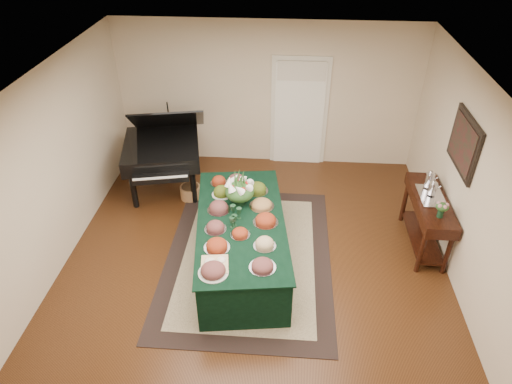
# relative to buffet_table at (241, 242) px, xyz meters

# --- Properties ---
(ground) EXTENTS (6.00, 6.00, 0.00)m
(ground) POSITION_rel_buffet_table_xyz_m (0.19, -0.01, -0.39)
(ground) COLOR black
(ground) RESTS_ON ground
(area_rug) EXTENTS (2.40, 3.36, 0.01)m
(area_rug) POSITION_rel_buffet_table_xyz_m (0.09, 0.12, -0.38)
(area_rug) COLOR black
(area_rug) RESTS_ON ground
(kitchen_doorway) EXTENTS (1.05, 0.07, 2.10)m
(kitchen_doorway) POSITION_rel_buffet_table_xyz_m (0.79, 2.96, 0.64)
(kitchen_doorway) COLOR silver
(kitchen_doorway) RESTS_ON ground
(buffet_table) EXTENTS (1.53, 2.67, 0.76)m
(buffet_table) POSITION_rel_buffet_table_xyz_m (0.00, 0.00, 0.00)
(buffet_table) COLOR black
(buffet_table) RESTS_ON ground
(food_platters) EXTENTS (1.08, 2.32, 0.12)m
(food_platters) POSITION_rel_buffet_table_xyz_m (-0.04, -0.00, 0.43)
(food_platters) COLOR silver
(food_platters) RESTS_ON buffet_table
(cutting_board) EXTENTS (0.37, 0.37, 0.10)m
(cutting_board) POSITION_rel_buffet_table_xyz_m (-0.23, -0.87, 0.41)
(cutting_board) COLOR tan
(cutting_board) RESTS_ON buffet_table
(green_goblets) EXTENTS (0.16, 0.34, 0.18)m
(green_goblets) POSITION_rel_buffet_table_xyz_m (-0.08, -0.03, 0.47)
(green_goblets) COLOR black
(green_goblets) RESTS_ON buffet_table
(floral_centerpiece) EXTENTS (0.43, 0.43, 0.43)m
(floral_centerpiece) POSITION_rel_buffet_table_xyz_m (-0.06, 0.41, 0.63)
(floral_centerpiece) COLOR black
(floral_centerpiece) RESTS_ON buffet_table
(grand_piano) EXTENTS (1.57, 1.74, 1.60)m
(grand_piano) POSITION_rel_buffet_table_xyz_m (-1.55, 1.84, 0.40)
(grand_piano) COLOR black
(grand_piano) RESTS_ON ground
(wicker_basket) EXTENTS (0.36, 0.36, 0.22)m
(wicker_basket) POSITION_rel_buffet_table_xyz_m (-1.06, 1.56, -0.27)
(wicker_basket) COLOR #9F6C40
(wicker_basket) RESTS_ON ground
(mahogany_sideboard) EXTENTS (0.45, 1.41, 0.85)m
(mahogany_sideboard) POSITION_rel_buffet_table_xyz_m (2.68, 0.60, 0.28)
(mahogany_sideboard) COLOR black
(mahogany_sideboard) RESTS_ON ground
(tea_service) EXTENTS (0.34, 0.58, 0.30)m
(tea_service) POSITION_rel_buffet_table_xyz_m (2.68, 0.75, 0.59)
(tea_service) COLOR silver
(tea_service) RESTS_ON mahogany_sideboard
(pink_bouquet) EXTENTS (0.19, 0.19, 0.24)m
(pink_bouquet) POSITION_rel_buffet_table_xyz_m (2.68, 0.17, 0.63)
(pink_bouquet) COLOR black
(pink_bouquet) RESTS_ON mahogany_sideboard
(wall_painting) EXTENTS (0.05, 0.95, 0.75)m
(wall_painting) POSITION_rel_buffet_table_xyz_m (2.90, 0.60, 1.36)
(wall_painting) COLOR black
(wall_painting) RESTS_ON ground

